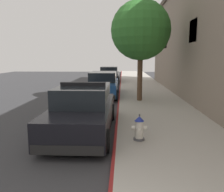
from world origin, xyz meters
TOP-DOWN VIEW (x-y plane):
  - ground_plane at (-4.22, 10.00)m, footprint 29.58×60.00m
  - sidewalk_pavement at (1.78, 10.00)m, footprint 3.56×60.00m
  - curb_painted_edge at (-0.04, 10.00)m, footprint 0.08×60.00m
  - police_cruiser at (-1.14, 5.93)m, footprint 1.94×4.84m
  - parked_car_silver_ahead at (-1.10, 13.54)m, footprint 1.94×4.84m
  - parked_car_dark_far at (-1.20, 22.46)m, footprint 1.94×4.84m
  - fire_hydrant at (0.65, 4.80)m, footprint 0.44×0.40m
  - street_tree at (1.10, 11.30)m, footprint 3.17×3.17m

SIDE VIEW (x-z plane):
  - ground_plane at x=-4.22m, z-range -0.20..0.00m
  - sidewalk_pavement at x=1.78m, z-range 0.00..0.14m
  - curb_painted_edge at x=-0.04m, z-range 0.00..0.14m
  - fire_hydrant at x=0.65m, z-range 0.11..0.87m
  - parked_car_silver_ahead at x=-1.10m, z-range -0.04..1.52m
  - parked_car_dark_far at x=-1.20m, z-range -0.04..1.52m
  - police_cruiser at x=-1.14m, z-range -0.10..1.58m
  - street_tree at x=1.10m, z-range 1.22..6.58m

